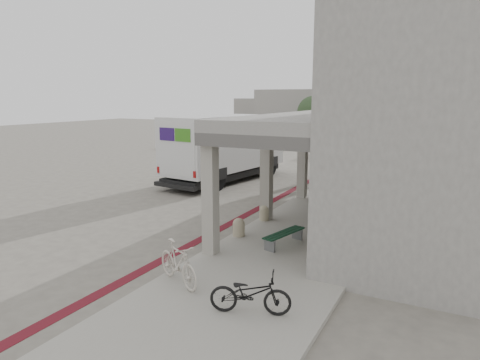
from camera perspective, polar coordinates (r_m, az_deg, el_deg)
The scene contains 14 objects.
ground at distance 16.73m, azimuth -3.82°, elevation -5.10°, with size 120.00×120.00×0.00m, color #655F56.
bike_lane_stripe at distance 17.97m, azimuth 2.23°, elevation -3.93°, with size 0.35×40.00×0.01m, color #5B121B.
sidewalk at distance 15.11m, azimuth 9.36°, elevation -6.75°, with size 4.40×28.00×0.12m, color gray.
transit_building at distance 18.34m, azimuth 22.66°, elevation 6.31°, with size 7.60×17.00×7.00m.
distant_backdrop at distance 50.90m, azimuth 14.80°, elevation 8.44°, with size 28.00×10.00×6.50m.
tree_left at distance 43.84m, azimuth 9.74°, elevation 8.91°, with size 3.20×3.20×4.80m.
tree_mid at distance 44.22m, azimuth 19.31°, elevation 8.48°, with size 3.20×3.20×4.80m.
fedex_truck at distance 23.82m, azimuth -1.98°, elevation 4.52°, with size 3.70×8.86×3.67m.
bench at distance 13.39m, azimuth 5.91°, elevation -7.42°, with size 0.79×1.78×0.41m.
bollard_near at distance 14.18m, azimuth -0.17°, elevation -6.28°, with size 0.40×0.40×0.60m.
bollard_far at distance 15.98m, azimuth 3.28°, elevation -4.36°, with size 0.38×0.38×0.57m.
utility_cabinet at distance 18.20m, azimuth 16.07°, elevation -1.98°, with size 0.50×0.67×1.12m, color slate.
bicycle_black at distance 9.29m, azimuth 1.38°, elevation -14.86°, with size 0.60×1.73×0.91m, color black.
bicycle_cream at distance 10.71m, azimuth -8.27°, elevation -10.89°, with size 0.50×1.78×1.07m, color beige.
Camera 1 is at (8.36, -13.73, 4.62)m, focal length 32.00 mm.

